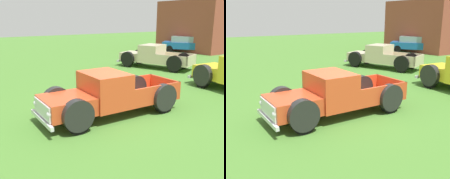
{
  "view_description": "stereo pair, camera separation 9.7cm",
  "coord_description": "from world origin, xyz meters",
  "views": [
    {
      "loc": [
        7.43,
        -4.84,
        3.29
      ],
      "look_at": [
        0.04,
        -0.09,
        0.9
      ],
      "focal_mm": 42.96,
      "sensor_mm": 36.0,
      "label": 1
    },
    {
      "loc": [
        7.49,
        -4.76,
        3.29
      ],
      "look_at": [
        0.04,
        -0.09,
        0.9
      ],
      "focal_mm": 42.96,
      "sensor_mm": 36.0,
      "label": 2
    }
  ],
  "objects": [
    {
      "name": "ground_plane",
      "position": [
        0.0,
        0.0,
        0.0
      ],
      "size": [
        80.0,
        80.0,
        0.0
      ],
      "primitive_type": "plane",
      "color": "#477A2D"
    },
    {
      "name": "pickup_truck_foreground",
      "position": [
        0.04,
        -0.45,
        0.72
      ],
      "size": [
        1.95,
        4.97,
        1.52
      ],
      "color": "#D14723",
      "rests_on": "ground_plane"
    },
    {
      "name": "pickup_truck_behind_left",
      "position": [
        -6.15,
        6.99,
        0.72
      ],
      "size": [
        5.24,
        3.5,
        1.51
      ],
      "color": "#C6B793",
      "rests_on": "ground_plane"
    },
    {
      "name": "sedan_distant_a",
      "position": [
        -10.48,
        15.19,
        0.79
      ],
      "size": [
        4.72,
        4.21,
        1.51
      ],
      "color": "#195699",
      "rests_on": "ground_plane"
    },
    {
      "name": "brick_pavilion",
      "position": [
        -11.06,
        17.02,
        2.41
      ],
      "size": [
        7.14,
        4.12,
        4.82
      ],
      "color": "brown",
      "rests_on": "ground_plane"
    }
  ]
}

